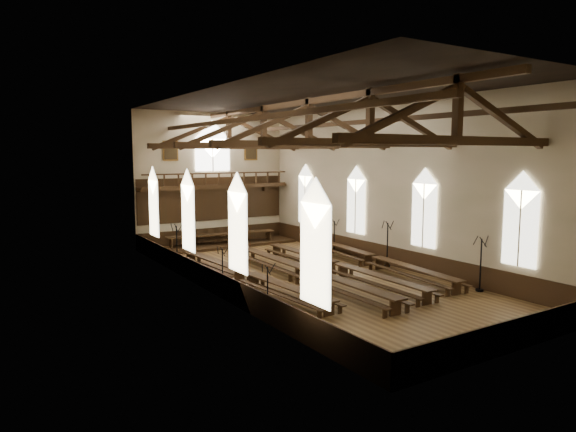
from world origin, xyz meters
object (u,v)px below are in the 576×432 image
refectory_row_d (374,258)px  candelabrum_left_mid (223,279)px  refectory_row_a (246,275)px  candelabrum_right_near (480,275)px  candelabrum_right_far (334,242)px  refectory_row_b (304,271)px  high_table (222,235)px  candelabrum_left_far (177,255)px  dais (222,245)px  candelabrum_left_near (268,301)px  refectory_row_c (337,266)px  candelabrum_right_mid (387,253)px

refectory_row_d → candelabrum_left_mid: (-10.31, -0.40, 0.18)m
refectory_row_a → candelabrum_right_near: size_ratio=4.98×
candelabrum_right_far → refectory_row_b: bearing=-138.6°
high_table → candelabrum_left_far: (-5.50, -5.53, -0.01)m
candelabrum_left_far → candelabrum_left_mid: bearing=-90.0°
dais → high_table: 0.75m
candelabrum_left_near → candelabrum_right_near: 11.31m
high_table → candelabrum_left_far: bearing=-134.9°
refectory_row_c → high_table: (-1.65, 11.98, 0.31)m
dais → candelabrum_right_near: size_ratio=4.02×
candelabrum_right_mid → candelabrum_right_far: 5.31m
dais → candelabrum_right_mid: size_ratio=3.99×
refectory_row_d → high_table: 12.54m
candelabrum_right_near → refectory_row_d: bearing=96.4°
high_table → candelabrum_right_near: (5.60, -18.59, 0.01)m
candelabrum_left_near → candelabrum_left_far: (0.00, 10.92, 0.14)m
refectory_row_a → candelabrum_right_far: bearing=25.8°
refectory_row_d → candelabrum_left_near: (-10.31, -4.87, 0.16)m
refectory_row_c → candelabrum_right_mid: size_ratio=5.02×
refectory_row_b → high_table: size_ratio=1.78×
candelabrum_right_far → candelabrum_right_near: bearing=-90.0°
candelabrum_left_far → candelabrum_right_far: candelabrum_left_far is taller
candelabrum_left_near → candelabrum_left_mid: (0.00, 4.46, 0.02)m
refectory_row_d → candelabrum_left_mid: bearing=-177.8°
refectory_row_d → dais: size_ratio=1.27×
candelabrum_left_near → candelabrum_right_mid: candelabrum_right_mid is taller
dais → candelabrum_left_mid: 13.20m
refectory_row_d → candelabrum_left_mid: 10.32m
refectory_row_d → candelabrum_right_far: bearing=81.1°
refectory_row_b → candelabrum_left_mid: (-4.75, 0.16, 0.15)m
candelabrum_left_far → candelabrum_right_mid: candelabrum_right_mid is taller
refectory_row_b → refectory_row_c: size_ratio=1.03×
refectory_row_b → refectory_row_c: 2.40m
high_table → candelabrum_right_mid: candelabrum_right_mid is taller
refectory_row_a → candelabrum_right_near: candelabrum_right_near is taller
refectory_row_a → candelabrum_right_mid: size_ratio=4.94×
candelabrum_left_far → candelabrum_right_far: size_ratio=1.17×
dais → candelabrum_left_mid: (-5.50, -11.98, 0.63)m
candelabrum_left_near → candelabrum_right_near: bearing=-10.9°
candelabrum_left_far → candelabrum_right_mid: size_ratio=0.97×
candelabrum_left_near → candelabrum_right_mid: size_ratio=0.81×
refectory_row_b → refectory_row_c: bearing=3.9°
refectory_row_a → dais: (3.72, 11.04, -0.42)m
high_table → candelabrum_left_far: candelabrum_left_far is taller
refectory_row_a → candelabrum_left_far: 5.80m
dais → candelabrum_right_near: candelabrum_right_near is taller
refectory_row_c → candelabrum_right_near: bearing=-59.1°
candelabrum_left_far → refectory_row_c: bearing=-42.1°
refectory_row_a → candelabrum_left_mid: size_ratio=5.93×
candelabrum_left_near → dais: bearing=71.5°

